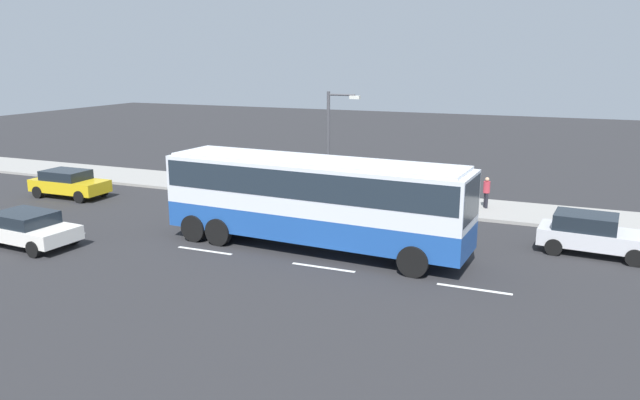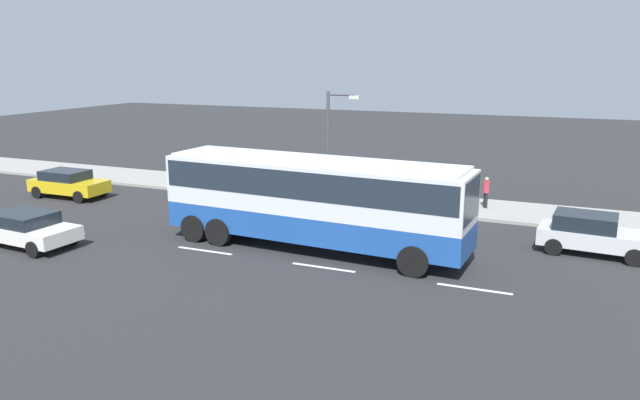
# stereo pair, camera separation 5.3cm
# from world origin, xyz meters

# --- Properties ---
(ground_plane) EXTENTS (120.00, 120.00, 0.00)m
(ground_plane) POSITION_xyz_m (0.00, 0.00, 0.00)
(ground_plane) COLOR #28282B
(sidewalk_curb) EXTENTS (80.00, 4.00, 0.15)m
(sidewalk_curb) POSITION_xyz_m (0.00, 8.57, 0.07)
(sidewalk_curb) COLOR gray
(sidewalk_curb) RESTS_ON ground_plane
(lane_centreline) EXTENTS (34.38, 0.16, 0.01)m
(lane_centreline) POSITION_xyz_m (-0.75, -1.91, 0.00)
(lane_centreline) COLOR white
(lane_centreline) RESTS_ON ground_plane
(coach_bus) EXTENTS (12.14, 3.36, 3.55)m
(coach_bus) POSITION_xyz_m (-1.43, -0.10, 2.20)
(coach_bus) COLOR #1E4C9E
(coach_bus) RESTS_ON ground_plane
(car_yellow_taxi) EXTENTS (4.18, 1.87, 1.45)m
(car_yellow_taxi) POSITION_xyz_m (-16.98, 3.06, 0.77)
(car_yellow_taxi) COLOR gold
(car_yellow_taxi) RESTS_ON ground_plane
(car_white_minivan) EXTENTS (4.22, 2.23, 1.36)m
(car_white_minivan) POSITION_xyz_m (-12.02, -4.07, 0.73)
(car_white_minivan) COLOR white
(car_white_minivan) RESTS_ON ground_plane
(car_silver_hatch) EXTENTS (4.16, 2.12, 1.53)m
(car_silver_hatch) POSITION_xyz_m (8.54, 3.44, 0.80)
(car_silver_hatch) COLOR silver
(car_silver_hatch) RESTS_ON ground_plane
(pedestrian_near_curb) EXTENTS (0.32, 0.32, 1.54)m
(pedestrian_near_curb) POSITION_xyz_m (1.92, 8.21, 1.03)
(pedestrian_near_curb) COLOR #38334C
(pedestrian_near_curb) RESTS_ON sidewalk_curb
(pedestrian_at_crossing) EXTENTS (0.32, 0.32, 1.51)m
(pedestrian_at_crossing) POSITION_xyz_m (3.93, 8.64, 1.01)
(pedestrian_at_crossing) COLOR black
(pedestrian_at_crossing) RESTS_ON sidewalk_curb
(street_lamp) EXTENTS (1.70, 0.24, 5.51)m
(street_lamp) POSITION_xyz_m (-3.43, 6.92, 3.39)
(street_lamp) COLOR #47474C
(street_lamp) RESTS_ON sidewalk_curb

